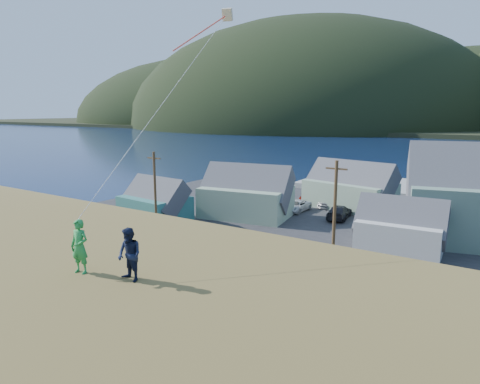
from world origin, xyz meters
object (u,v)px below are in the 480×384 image
shed_teal (155,201)px  shed_white (400,227)px  shed_palegreen_near (246,194)px  kite_flyer_navy (129,255)px  wharf (388,187)px  kite_flyer_green (80,247)px  shed_palegreen_far (350,187)px

shed_teal → shed_white: bearing=13.7°
shed_palegreen_near → shed_white: 18.09m
shed_white → kite_flyer_navy: bearing=-96.8°
wharf → shed_palegreen_near: 28.54m
wharf → shed_teal: size_ratio=3.24×
shed_teal → kite_flyer_green: bearing=-43.8°
shed_palegreen_near → shed_palegreen_far: shed_palegreen_near is taller
shed_white → wharf: bearing=102.2°
shed_palegreen_far → kite_flyer_green: kite_flyer_green is taller
shed_palegreen_near → kite_flyer_green: kite_flyer_green is taller
shed_palegreen_near → kite_flyer_navy: size_ratio=6.75×
wharf → shed_palegreen_far: shed_palegreen_far is taller
wharf → kite_flyer_green: kite_flyer_green is taller
shed_palegreen_far → kite_flyer_green: (5.82, -43.57, 5.28)m
shed_palegreen_near → shed_palegreen_far: (8.52, 10.86, 0.00)m
shed_palegreen_near → shed_white: (17.80, -3.24, -0.51)m
shed_palegreen_far → kite_flyer_green: bearing=-70.7°
shed_white → shed_palegreen_far: size_ratio=0.65×
shed_white → kite_flyer_navy: (-1.65, -29.08, 5.75)m
shed_teal → kite_flyer_green: kite_flyer_green is taller
shed_teal → shed_white: shed_teal is taller
shed_teal → shed_palegreen_near: bearing=47.1°
shed_white → kite_flyer_navy: size_ratio=4.68×
shed_teal → kite_flyer_green: 34.52m
shed_palegreen_near → kite_flyer_green: size_ratio=6.39×
kite_flyer_green → kite_flyer_navy: size_ratio=1.06×
wharf → kite_flyer_green: (5.05, -59.60, 7.62)m
shed_palegreen_near → kite_flyer_navy: kite_flyer_navy is taller
wharf → shed_palegreen_near: size_ratio=2.35×
shed_palegreen_near → kite_flyer_green: bearing=-75.7°
shed_teal → shed_palegreen_far: 24.06m
shed_teal → shed_palegreen_near: size_ratio=0.73×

